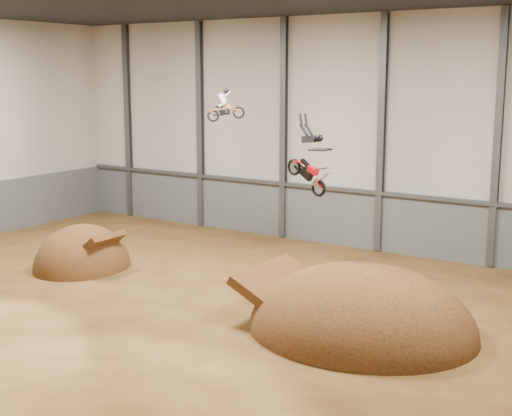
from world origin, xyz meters
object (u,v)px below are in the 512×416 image
at_px(takeoff_ramp, 83,268).
at_px(fmx_rider_a, 227,103).
at_px(fmx_rider_b, 303,154).
at_px(landing_ramp, 361,331).

bearing_deg(takeoff_ramp, fmx_rider_a, 28.51).
bearing_deg(fmx_rider_b, takeoff_ramp, -166.43).
height_order(takeoff_ramp, landing_ramp, landing_ramp).
xyz_separation_m(takeoff_ramp, fmx_rider_b, (13.70, 0.19, 7.13)).
height_order(landing_ramp, fmx_rider_b, fmx_rider_b).
distance_m(landing_ramp, fmx_rider_a, 14.14).
bearing_deg(fmx_rider_a, takeoff_ramp, -178.99).
distance_m(landing_ramp, fmx_rider_b, 7.90).
xyz_separation_m(takeoff_ramp, landing_ramp, (17.00, -0.64, 0.00)).
xyz_separation_m(landing_ramp, fmx_rider_a, (-9.93, 4.48, 9.01)).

